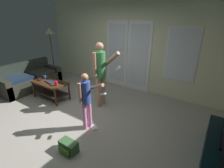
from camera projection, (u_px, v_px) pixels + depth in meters
ground_plane at (73, 119)px, 3.77m from camera, size 6.26×4.77×0.02m
wall_back_with_doors at (127, 45)px, 5.02m from camera, size 6.26×0.09×2.80m
leather_couch at (30, 80)px, 5.31m from camera, size 0.86×1.83×0.81m
coffee_table at (51, 87)px, 4.59m from camera, size 1.03×0.53×0.50m
tv_stand at (219, 154)px, 2.55m from camera, size 0.44×1.60×0.42m
person_adult at (101, 70)px, 3.98m from camera, size 0.64×0.44×1.63m
person_child at (86, 97)px, 3.20m from camera, size 0.55×0.32×1.21m
floor_lamp at (50, 34)px, 5.87m from camera, size 0.36×0.36×1.83m
backpack at (68, 147)px, 2.83m from camera, size 0.33×0.22×0.21m
loose_keyboard at (92, 124)px, 3.57m from camera, size 0.45×0.33×0.02m
laptop_closed at (52, 82)px, 4.52m from camera, size 0.37×0.28×0.02m
cup_near_edge at (45, 77)px, 4.76m from camera, size 0.08×0.08×0.09m
cup_by_laptop at (56, 83)px, 4.29m from camera, size 0.07×0.07×0.12m
tv_remote_black at (39, 80)px, 4.64m from camera, size 0.18×0.09×0.02m
dvd_remote_slim at (61, 83)px, 4.43m from camera, size 0.17×0.05×0.02m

